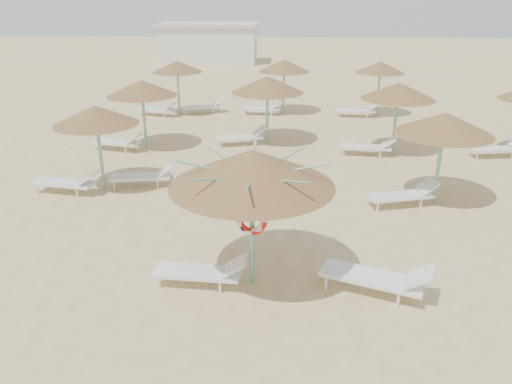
{
  "coord_description": "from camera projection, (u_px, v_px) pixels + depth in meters",
  "views": [
    {
      "loc": [
        0.57,
        -9.1,
        5.88
      ],
      "look_at": [
        -0.08,
        2.15,
        1.3
      ],
      "focal_mm": 35.0,
      "sensor_mm": 36.0,
      "label": 1
    }
  ],
  "objects": [
    {
      "name": "lounger_main_a",
      "position": [
        203.0,
        271.0,
        10.56
      ],
      "size": [
        2.02,
        0.72,
        0.72
      ],
      "rotation": [
        0.0,
        0.0,
        -0.07
      ],
      "color": "white",
      "rests_on": "ground"
    },
    {
      "name": "lounger_main_b",
      "position": [
        379.0,
        277.0,
        10.24
      ],
      "size": [
        2.35,
        1.44,
        0.82
      ],
      "rotation": [
        0.0,
        0.0,
        -0.37
      ],
      "color": "white",
      "rests_on": "ground"
    },
    {
      "name": "main_palapa",
      "position": [
        252.0,
        169.0,
        9.84
      ],
      "size": [
        3.34,
        3.34,
        2.99
      ],
      "color": "#68B598",
      "rests_on": "ground"
    },
    {
      "name": "service_hut",
      "position": [
        209.0,
        43.0,
        42.72
      ],
      "size": [
        8.4,
        4.4,
        3.25
      ],
      "color": "silver",
      "rests_on": "ground"
    },
    {
      "name": "palapa_field",
      "position": [
        314.0,
        91.0,
        18.99
      ],
      "size": [
        19.22,
        13.91,
        2.72
      ],
      "color": "#68B598",
      "rests_on": "ground"
    },
    {
      "name": "ground",
      "position": [
        254.0,
        286.0,
        10.66
      ],
      "size": [
        120.0,
        120.0,
        0.0
      ],
      "primitive_type": "plane",
      "color": "#DFC488",
      "rests_on": "ground"
    }
  ]
}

